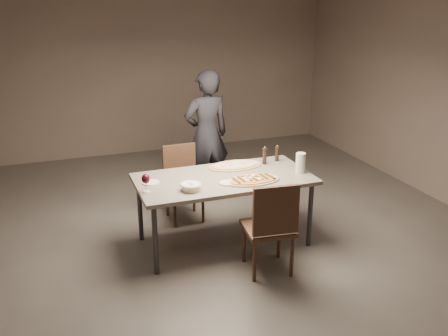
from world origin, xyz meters
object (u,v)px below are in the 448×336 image
object	(u,v)px
bread_basket	(191,186)
pepper_mill_left	(265,156)
carafe	(301,163)
chair_far	(182,178)
zucchini_pizza	(253,180)
chair_near	(271,223)
dining_table	(224,182)
ham_pizza	(235,165)
diner	(207,135)

from	to	relation	value
bread_basket	pepper_mill_left	world-z (taller)	pepper_mill_left
carafe	chair_far	bearing A→B (deg)	138.29
zucchini_pizza	chair_near	distance (m)	0.58
chair_near	carafe	bearing A→B (deg)	51.29
dining_table	carafe	size ratio (longest dim) A/B	8.52
ham_pizza	chair_near	bearing A→B (deg)	-79.02
dining_table	chair_near	xyz separation A→B (m)	(0.20, -0.74, -0.16)
bread_basket	carafe	size ratio (longest dim) A/B	0.95
zucchini_pizza	chair_near	size ratio (longest dim) A/B	0.60
dining_table	diner	bearing A→B (deg)	79.47
ham_pizza	bread_basket	xyz separation A→B (m)	(-0.65, -0.48, 0.03)
chair_near	dining_table	bearing A→B (deg)	111.57
diner	carafe	bearing A→B (deg)	105.20
dining_table	diner	xyz separation A→B (m)	(0.25, 1.32, 0.13)
bread_basket	dining_table	bearing A→B (deg)	28.06
chair_near	ham_pizza	bearing A→B (deg)	94.98
carafe	bread_basket	bearing A→B (deg)	-175.92
dining_table	diner	size ratio (longest dim) A/B	1.09
diner	chair_far	bearing A→B (deg)	42.06
pepper_mill_left	chair_far	distance (m)	1.03
diner	dining_table	bearing A→B (deg)	73.65
ham_pizza	chair_far	size ratio (longest dim) A/B	0.68
ham_pizza	chair_far	xyz separation A→B (m)	(-0.46, 0.53, -0.28)
pepper_mill_left	chair_far	world-z (taller)	pepper_mill_left
zucchini_pizza	bread_basket	bearing A→B (deg)	173.64
pepper_mill_left	carafe	distance (m)	0.44
dining_table	carafe	distance (m)	0.83
pepper_mill_left	chair_near	xyz separation A→B (m)	(-0.36, -0.97, -0.32)
zucchini_pizza	diner	xyz separation A→B (m)	(0.01, 1.53, 0.06)
ham_pizza	chair_far	bearing A→B (deg)	143.64
zucchini_pizza	diner	distance (m)	1.53
ham_pizza	diner	xyz separation A→B (m)	(0.02, 1.06, 0.06)
dining_table	bread_basket	size ratio (longest dim) A/B	8.93
dining_table	chair_far	world-z (taller)	chair_far
zucchini_pizza	bread_basket	xyz separation A→B (m)	(-0.65, -0.02, 0.03)
zucchini_pizza	carafe	bearing A→B (deg)	-1.03
ham_pizza	carafe	world-z (taller)	carafe
bread_basket	carafe	world-z (taller)	carafe
zucchini_pizza	pepper_mill_left	xyz separation A→B (m)	(0.33, 0.44, 0.08)
carafe	chair_far	size ratio (longest dim) A/B	0.24
pepper_mill_left	chair_near	world-z (taller)	pepper_mill_left
zucchini_pizza	chair_near	xyz separation A→B (m)	(-0.04, -0.53, -0.24)
bread_basket	diner	xyz separation A→B (m)	(0.67, 1.54, 0.03)
pepper_mill_left	chair_near	bearing A→B (deg)	-110.54
ham_pizza	pepper_mill_left	size ratio (longest dim) A/B	2.92
dining_table	chair_near	distance (m)	0.78
ham_pizza	diner	bearing A→B (deg)	101.60
ham_pizza	zucchini_pizza	bearing A→B (deg)	-76.57
zucchini_pizza	pepper_mill_left	size ratio (longest dim) A/B	2.80
ham_pizza	pepper_mill_left	world-z (taller)	pepper_mill_left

